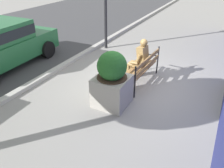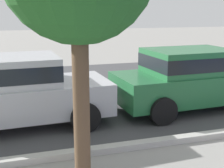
{
  "view_description": "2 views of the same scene",
  "coord_description": "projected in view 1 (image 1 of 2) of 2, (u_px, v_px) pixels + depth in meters",
  "views": [
    {
      "loc": [
        -5.75,
        -2.1,
        3.43
      ],
      "look_at": [
        -1.25,
        0.27,
        0.6
      ],
      "focal_mm": 36.58,
      "sensor_mm": 36.0,
      "label": 1
    },
    {
      "loc": [
        -5.23,
        -2.1,
        2.52
      ],
      "look_at": [
        -3.1,
        4.78,
        0.8
      ],
      "focal_mm": 49.81,
      "sensor_mm": 36.0,
      "label": 2
    }
  ],
  "objects": [
    {
      "name": "ground_plane",
      "position": [
        139.0,
        86.0,
        6.97
      ],
      "size": [
        80.0,
        80.0,
        0.0
      ],
      "primitive_type": "plane",
      "color": "gray"
    },
    {
      "name": "curb_stone",
      "position": [
        63.0,
        66.0,
        8.12
      ],
      "size": [
        60.0,
        0.2,
        0.12
      ],
      "primitive_type": "cube",
      "color": "#B2AFA8",
      "rests_on": "ground"
    },
    {
      "name": "bronze_statue_seated",
      "position": [
        138.0,
        60.0,
        7.01
      ],
      "size": [
        0.69,
        0.78,
        1.37
      ],
      "color": "olive",
      "rests_on": "ground"
    },
    {
      "name": "park_bench",
      "position": [
        143.0,
        67.0,
        6.86
      ],
      "size": [
        1.82,
        0.61,
        0.95
      ],
      "color": "olive",
      "rests_on": "ground"
    },
    {
      "name": "concrete_planter",
      "position": [
        112.0,
        81.0,
        5.78
      ],
      "size": [
        0.85,
        0.85,
        1.48
      ],
      "color": "gray",
      "rests_on": "ground"
    }
  ]
}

